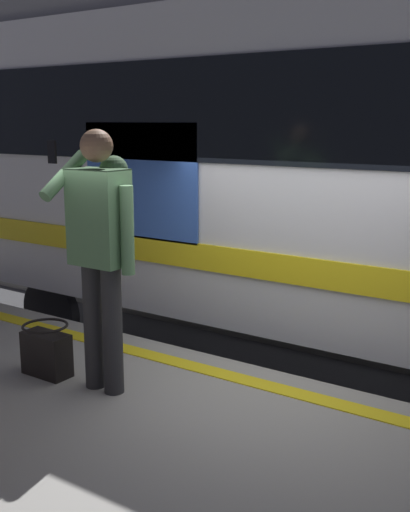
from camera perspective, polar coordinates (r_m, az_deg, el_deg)
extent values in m
plane|color=#3D3D3F|center=(5.45, 5.53, -19.18)|extent=(24.24, 24.24, 0.00)
cube|color=yellow|center=(4.78, 4.00, -11.13)|extent=(13.95, 0.16, 0.01)
cube|color=slate|center=(6.50, 11.50, -13.11)|extent=(18.50, 0.08, 0.16)
cube|color=slate|center=(7.75, 15.69, -9.10)|extent=(18.50, 0.08, 0.16)
cube|color=silver|center=(6.50, 16.93, 7.84)|extent=(11.29, 3.03, 2.90)
cube|color=black|center=(5.05, 11.90, 12.78)|extent=(10.73, 0.03, 0.90)
cube|color=yellow|center=(5.19, 11.28, -1.74)|extent=(10.73, 0.03, 0.24)
cube|color=#3359B2|center=(6.11, -5.87, 6.69)|extent=(1.35, 0.02, 1.10)
cylinder|color=black|center=(7.83, -13.64, -4.89)|extent=(0.84, 0.12, 0.84)
cylinder|color=black|center=(9.55, -2.87, -1.49)|extent=(0.84, 0.12, 0.84)
cylinder|color=#262628|center=(4.49, -8.30, -6.62)|extent=(0.14, 0.14, 0.91)
cylinder|color=#262628|center=(4.60, -9.97, -6.19)|extent=(0.14, 0.14, 0.91)
cube|color=#4C724C|center=(4.36, -9.49, 3.44)|extent=(0.40, 0.24, 0.66)
sphere|color=#4C724C|center=(4.44, -8.20, 7.64)|extent=(0.20, 0.20, 0.20)
sphere|color=#997051|center=(4.32, -9.72, 9.72)|extent=(0.22, 0.22, 0.22)
cylinder|color=#4C724C|center=(4.20, -6.99, 2.29)|extent=(0.09, 0.09, 0.59)
cylinder|color=#4C724C|center=(4.43, -12.51, 7.08)|extent=(0.09, 0.42, 0.33)
cube|color=black|center=(4.36, -13.57, 9.06)|extent=(0.07, 0.02, 0.15)
cube|color=black|center=(4.97, -14.03, -8.54)|extent=(0.38, 0.18, 0.33)
torus|color=black|center=(4.90, -14.16, -6.09)|extent=(0.34, 0.34, 0.02)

